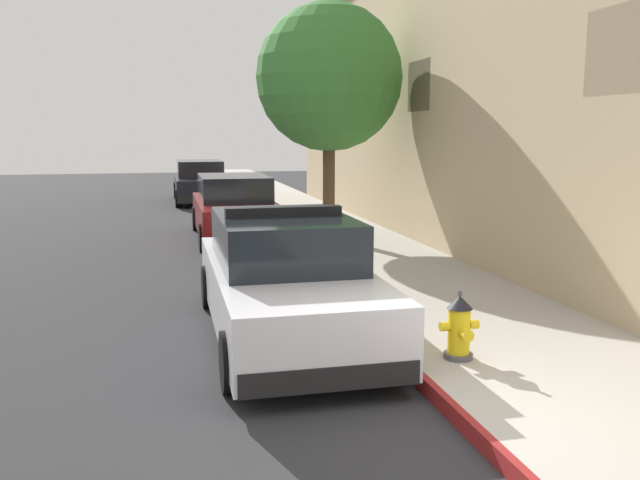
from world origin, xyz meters
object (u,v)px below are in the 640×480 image
object	(u,v)px
police_cruiser	(285,280)
parked_car_dark_far	(200,182)
fire_hydrant	(459,327)
street_tree	(329,78)
parked_car_silver_ahead	(235,209)

from	to	relation	value
police_cruiser	parked_car_dark_far	bearing A→B (deg)	90.53
fire_hydrant	street_tree	bearing A→B (deg)	85.78
police_cruiser	street_tree	bearing A→B (deg)	71.54
fire_hydrant	parked_car_dark_far	bearing A→B (deg)	95.28
parked_car_dark_far	fire_hydrant	world-z (taller)	parked_car_dark_far
police_cruiser	street_tree	world-z (taller)	street_tree
parked_car_silver_ahead	street_tree	world-z (taller)	street_tree
police_cruiser	fire_hydrant	distance (m)	2.40
police_cruiser	parked_car_silver_ahead	distance (m)	8.19
parked_car_dark_far	street_tree	distance (m)	11.35
police_cruiser	fire_hydrant	xyz separation A→B (m)	(1.60, -1.77, -0.23)
parked_car_silver_ahead	parked_car_dark_far	xyz separation A→B (m)	(-0.36, 9.14, 0.00)
parked_car_dark_far	police_cruiser	bearing A→B (deg)	-89.47
street_tree	fire_hydrant	bearing A→B (deg)	-94.22
parked_car_silver_ahead	fire_hydrant	distance (m)	10.06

